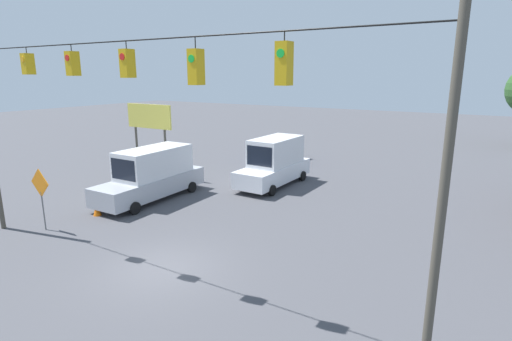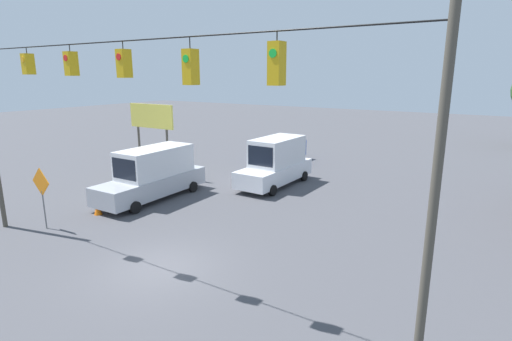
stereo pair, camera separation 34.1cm
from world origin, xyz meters
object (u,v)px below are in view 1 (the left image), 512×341
Objects in this scene: box_truck_white_withflow_mid at (275,162)px; traffic_cone_third at (176,185)px; overhead_signal_span at (135,118)px; box_truck_silver_parked_shoulder at (152,174)px; sedan_blue_withflow_far at (282,149)px; traffic_cone_nearest at (97,209)px; work_zone_sign at (40,188)px; traffic_cone_second at (145,195)px; roadside_billboard at (149,123)px.

traffic_cone_third is (4.53, 4.22, -1.13)m from box_truck_white_withflow_mid.
overhead_signal_span is 2.64× the size of box_truck_silver_parked_shoulder.
box_truck_silver_parked_shoulder is at bearing 82.71° from sedan_blue_withflow_far.
box_truck_white_withflow_mid is 6.29m from traffic_cone_third.
traffic_cone_nearest is 2.98m from work_zone_sign.
box_truck_silver_parked_shoulder reaches higher than work_zone_sign.
box_truck_white_withflow_mid is at bearing -80.55° from overhead_signal_span.
overhead_signal_span is 26.77× the size of traffic_cone_nearest.
box_truck_white_withflow_mid is 10.84m from traffic_cone_nearest.
box_truck_silver_parked_shoulder is at bearing -46.04° from overhead_signal_span.
traffic_cone_second is (6.70, -6.27, -5.22)m from overhead_signal_span.
box_truck_silver_parked_shoulder is (1.61, 12.56, 0.41)m from sedan_blue_withflow_far.
traffic_cone_third is (-0.25, -5.45, 0.00)m from traffic_cone_nearest.
sedan_blue_withflow_far is 10.76m from traffic_cone_third.
box_truck_silver_parked_shoulder is 10.14× the size of traffic_cone_nearest.
traffic_cone_second is at bearing -94.90° from traffic_cone_nearest.
traffic_cone_second is at bearing 56.06° from box_truck_white_withflow_mid.
sedan_blue_withflow_far is at bearing -121.55° from roadside_billboard.
work_zone_sign is at bearing 82.74° from sedan_blue_withflow_far.
overhead_signal_span is 20.54m from sedan_blue_withflow_far.
traffic_cone_nearest is (0.35, 3.49, -1.08)m from box_truck_silver_parked_shoulder.
traffic_cone_nearest is (1.96, 16.05, -0.67)m from sedan_blue_withflow_far.
traffic_cone_nearest is at bearing 83.03° from sedan_blue_withflow_far.
traffic_cone_second is (-0.25, -2.92, 0.00)m from traffic_cone_nearest.
box_truck_white_withflow_mid is (-4.43, -6.17, 0.06)m from box_truck_silver_parked_shoulder.
roadside_billboard is at bearing -72.18° from work_zone_sign.
roadside_billboard is (3.49, -7.17, 3.34)m from traffic_cone_nearest.
box_truck_white_withflow_mid reaches higher than box_truck_silver_parked_shoulder.
sedan_blue_withflow_far is at bearing -66.14° from box_truck_white_withflow_mid.
traffic_cone_second is at bearing 79.59° from box_truck_silver_parked_shoulder.
sedan_blue_withflow_far is 7.00m from box_truck_white_withflow_mid.
traffic_cone_second is 2.52m from traffic_cone_third.
traffic_cone_nearest is at bearing 85.10° from traffic_cone_second.
traffic_cone_third is (1.71, 10.60, -0.67)m from sedan_blue_withflow_far.
traffic_cone_third is at bearing 42.94° from box_truck_white_withflow_mid.
box_truck_silver_parked_shoulder is at bearing -97.18° from work_zone_sign.
box_truck_white_withflow_mid is at bearing -137.06° from traffic_cone_third.
traffic_cone_nearest is 0.24× the size of work_zone_sign.
sedan_blue_withflow_far is at bearing -75.58° from overhead_signal_span.
box_truck_silver_parked_shoulder is 2.24m from traffic_cone_third.
roadside_billboard is at bearing 16.78° from box_truck_white_withflow_mid.
box_truck_silver_parked_shoulder is 2.44× the size of work_zone_sign.
overhead_signal_span is 14.94m from roadside_billboard.
box_truck_white_withflow_mid reaches higher than traffic_cone_second.
traffic_cone_third is 0.14× the size of roadside_billboard.
work_zone_sign is (7.35, -0.89, -3.58)m from overhead_signal_span.
traffic_cone_nearest is at bearing -25.74° from overhead_signal_span.
roadside_billboard is (8.27, 2.49, 2.21)m from box_truck_white_withflow_mid.
traffic_cone_third is at bearing -52.72° from overhead_signal_span.
traffic_cone_nearest is at bearing 87.32° from traffic_cone_third.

